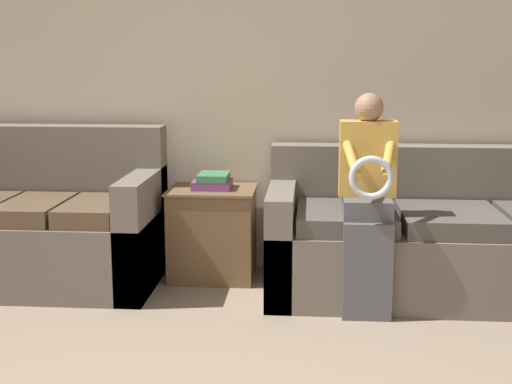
{
  "coord_description": "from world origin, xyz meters",
  "views": [
    {
      "loc": [
        0.46,
        -2.03,
        1.44
      ],
      "look_at": [
        0.18,
        1.63,
        0.74
      ],
      "focal_mm": 50.0,
      "sensor_mm": 36.0,
      "label": 1
    }
  ],
  "objects_px": {
    "couch_main": "(444,242)",
    "child_left_seated": "(368,196)",
    "couch_side": "(45,229)",
    "side_shelf": "(213,232)",
    "book_stack": "(213,181)"
  },
  "relations": [
    {
      "from": "side_shelf",
      "to": "book_stack",
      "type": "bearing_deg",
      "value": -18.54
    },
    {
      "from": "couch_side",
      "to": "side_shelf",
      "type": "xyz_separation_m",
      "value": [
        1.06,
        0.18,
        -0.05
      ]
    },
    {
      "from": "child_left_seated",
      "to": "side_shelf",
      "type": "distance_m",
      "value": 1.17
    },
    {
      "from": "couch_side",
      "to": "book_stack",
      "type": "xyz_separation_m",
      "value": [
        1.06,
        0.18,
        0.29
      ]
    },
    {
      "from": "side_shelf",
      "to": "child_left_seated",
      "type": "bearing_deg",
      "value": -30.68
    },
    {
      "from": "book_stack",
      "to": "child_left_seated",
      "type": "bearing_deg",
      "value": -30.75
    },
    {
      "from": "couch_main",
      "to": "child_left_seated",
      "type": "distance_m",
      "value": 0.72
    },
    {
      "from": "couch_side",
      "to": "side_shelf",
      "type": "distance_m",
      "value": 1.07
    },
    {
      "from": "couch_main",
      "to": "side_shelf",
      "type": "xyz_separation_m",
      "value": [
        -1.45,
        0.2,
        -0.01
      ]
    },
    {
      "from": "side_shelf",
      "to": "book_stack",
      "type": "height_order",
      "value": "book_stack"
    },
    {
      "from": "couch_side",
      "to": "book_stack",
      "type": "distance_m",
      "value": 1.12
    },
    {
      "from": "couch_main",
      "to": "child_left_seated",
      "type": "height_order",
      "value": "child_left_seated"
    },
    {
      "from": "couch_main",
      "to": "child_left_seated",
      "type": "bearing_deg",
      "value": -143.52
    },
    {
      "from": "child_left_seated",
      "to": "couch_main",
      "type": "bearing_deg",
      "value": 36.48
    },
    {
      "from": "couch_main",
      "to": "book_stack",
      "type": "distance_m",
      "value": 1.5
    }
  ]
}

